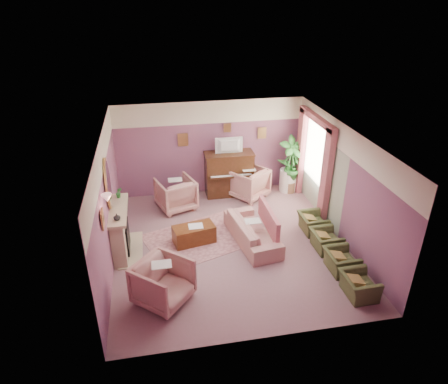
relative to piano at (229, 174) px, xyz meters
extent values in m
cube|color=gray|center=(-0.50, -2.68, -0.65)|extent=(5.50, 6.00, 0.01)
cube|color=white|center=(-0.50, -2.68, 2.15)|extent=(5.50, 6.00, 0.01)
cube|color=#714B72|center=(-0.50, 0.32, 0.75)|extent=(5.50, 0.02, 2.80)
cube|color=#714B72|center=(-0.50, -5.68, 0.75)|extent=(5.50, 0.02, 2.80)
cube|color=#714B72|center=(-3.25, -2.68, 0.75)|extent=(0.02, 6.00, 2.80)
cube|color=#714B72|center=(2.25, -2.68, 0.75)|extent=(0.02, 6.00, 2.80)
cube|color=white|center=(-0.50, 0.31, 1.82)|extent=(5.50, 0.01, 0.65)
cube|color=#AAB79A|center=(2.23, -1.38, 0.42)|extent=(0.01, 3.00, 2.15)
cube|color=#BFAC89|center=(-3.09, -2.48, -0.10)|extent=(0.30, 1.40, 1.10)
cube|color=black|center=(-2.99, -2.48, -0.25)|extent=(0.18, 0.72, 0.68)
cube|color=#FC4914|center=(-2.95, -2.48, -0.43)|extent=(0.06, 0.54, 0.10)
cube|color=#BFAC89|center=(-3.06, -2.48, 0.47)|extent=(0.40, 1.55, 0.07)
cube|color=#BFAC89|center=(-2.89, -2.48, -0.64)|extent=(0.55, 1.50, 0.02)
ellipsoid|color=tan|center=(-3.20, -2.48, 1.15)|extent=(0.04, 0.72, 1.20)
ellipsoid|color=white|center=(-3.17, -2.48, 1.15)|extent=(0.01, 0.60, 1.06)
cone|color=#D78B86|center=(-3.12, -3.53, 1.33)|extent=(0.20, 0.20, 0.16)
cube|color=#412313|center=(0.00, 0.00, 0.00)|extent=(1.40, 0.60, 1.30)
cube|color=#412313|center=(0.00, -0.35, 0.07)|extent=(1.30, 0.12, 0.06)
cube|color=white|center=(0.00, -0.35, 0.11)|extent=(1.20, 0.08, 0.02)
cube|color=#412313|center=(0.00, 0.00, 0.66)|extent=(1.45, 0.65, 0.04)
imported|color=black|center=(0.00, -0.05, 0.95)|extent=(0.80, 0.12, 0.48)
cube|color=tan|center=(-1.30, 0.28, 1.07)|extent=(0.30, 0.03, 0.38)
cube|color=tan|center=(1.05, 0.28, 1.13)|extent=(0.26, 0.03, 0.34)
cube|color=tan|center=(0.00, 0.28, 1.35)|extent=(0.22, 0.03, 0.26)
cube|color=tan|center=(-3.21, -3.88, 1.07)|extent=(0.03, 0.28, 0.36)
cube|color=beige|center=(2.20, -1.13, 1.05)|extent=(0.03, 1.40, 1.80)
cube|color=#B25962|center=(2.12, -2.05, 0.65)|extent=(0.16, 0.34, 2.60)
cube|color=#B25962|center=(2.12, -0.21, 0.65)|extent=(0.16, 0.34, 2.60)
cube|color=#B25962|center=(2.12, -1.13, 1.91)|extent=(0.16, 2.20, 0.16)
imported|color=#2D752D|center=(-3.05, -1.93, 0.64)|extent=(0.16, 0.16, 0.28)
imported|color=white|center=(-3.05, -2.98, 0.58)|extent=(0.16, 0.16, 0.16)
cube|color=#AB6D71|center=(-1.23, -2.32, -0.64)|extent=(2.96, 2.53, 0.01)
cube|color=#5C2F13|center=(-1.35, -2.42, -0.43)|extent=(1.08, 0.69, 0.45)
cube|color=silver|center=(-1.30, -2.42, -0.20)|extent=(0.35, 0.28, 0.01)
imported|color=tan|center=(0.06, -2.64, -0.24)|extent=(0.67, 2.02, 0.82)
cube|color=#B25962|center=(0.46, -2.64, -0.05)|extent=(0.10, 1.53, 0.56)
imported|color=tan|center=(-1.64, -0.61, -0.15)|extent=(0.96, 0.96, 1.00)
imported|color=tan|center=(0.54, -0.29, -0.15)|extent=(0.96, 0.96, 1.00)
imported|color=tan|center=(-2.19, -4.37, -0.15)|extent=(0.96, 0.96, 1.00)
imported|color=#49532B|center=(1.69, -4.93, -0.33)|extent=(0.52, 0.74, 0.64)
imported|color=#49532B|center=(1.69, -4.11, -0.33)|extent=(0.52, 0.74, 0.64)
imported|color=#49532B|center=(1.69, -3.29, -0.33)|extent=(0.52, 0.74, 0.64)
imported|color=#49532B|center=(1.69, -2.47, -0.33)|extent=(0.52, 0.74, 0.64)
cylinder|color=white|center=(1.83, -0.11, -0.30)|extent=(0.52, 0.52, 0.70)
imported|color=#2D752D|center=(1.83, -0.11, 0.22)|extent=(0.30, 0.30, 0.34)
imported|color=#2D752D|center=(1.95, -0.21, 0.19)|extent=(0.16, 0.16, 0.28)
cylinder|color=brown|center=(1.85, -0.22, -0.48)|extent=(0.34, 0.34, 0.34)
imported|color=#2D752D|center=(1.85, -0.22, 0.41)|extent=(0.76, 0.76, 1.44)
camera|label=1|loc=(-2.15, -10.65, 4.93)|focal=32.00mm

